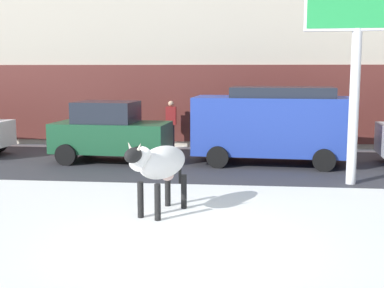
{
  "coord_description": "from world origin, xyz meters",
  "views": [
    {
      "loc": [
        0.91,
        -7.87,
        2.81
      ],
      "look_at": [
        -0.36,
        3.89,
        1.1
      ],
      "focal_mm": 47.89,
      "sensor_mm": 36.0,
      "label": 1
    }
  ],
  "objects_px": {
    "billboard": "(359,6)",
    "car_darkgreen_hatchback": "(111,132)",
    "cow_holstein": "(160,164)",
    "pedestrian_near_billboard": "(171,125)",
    "car_blue_van": "(272,123)"
  },
  "relations": [
    {
      "from": "cow_holstein",
      "to": "pedestrian_near_billboard",
      "type": "relative_size",
      "value": 1.1
    },
    {
      "from": "cow_holstein",
      "to": "car_blue_van",
      "type": "height_order",
      "value": "car_blue_van"
    },
    {
      "from": "cow_holstein",
      "to": "car_darkgreen_hatchback",
      "type": "distance_m",
      "value": 6.09
    },
    {
      "from": "car_darkgreen_hatchback",
      "to": "pedestrian_near_billboard",
      "type": "distance_m",
      "value": 3.1
    },
    {
      "from": "cow_holstein",
      "to": "billboard",
      "type": "xyz_separation_m",
      "value": [
        4.26,
        3.11,
        3.31
      ]
    },
    {
      "from": "cow_holstein",
      "to": "car_darkgreen_hatchback",
      "type": "relative_size",
      "value": 0.53
    },
    {
      "from": "cow_holstein",
      "to": "pedestrian_near_billboard",
      "type": "height_order",
      "value": "pedestrian_near_billboard"
    },
    {
      "from": "billboard",
      "to": "car_blue_van",
      "type": "distance_m",
      "value": 4.43
    },
    {
      "from": "car_darkgreen_hatchback",
      "to": "car_blue_van",
      "type": "distance_m",
      "value": 4.94
    },
    {
      "from": "billboard",
      "to": "car_darkgreen_hatchback",
      "type": "xyz_separation_m",
      "value": [
        -6.77,
        2.45,
        -3.39
      ]
    },
    {
      "from": "car_darkgreen_hatchback",
      "to": "car_blue_van",
      "type": "height_order",
      "value": "car_blue_van"
    },
    {
      "from": "car_blue_van",
      "to": "cow_holstein",
      "type": "bearing_deg",
      "value": -113.0
    },
    {
      "from": "pedestrian_near_billboard",
      "to": "car_darkgreen_hatchback",
      "type": "bearing_deg",
      "value": -118.41
    },
    {
      "from": "cow_holstein",
      "to": "car_blue_van",
      "type": "bearing_deg",
      "value": 67.0
    },
    {
      "from": "billboard",
      "to": "car_darkgreen_hatchback",
      "type": "relative_size",
      "value": 1.54
    }
  ]
}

